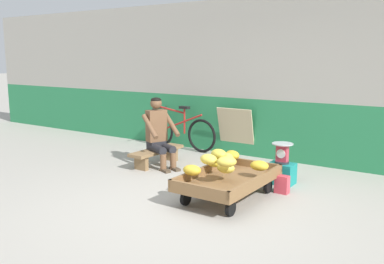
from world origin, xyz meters
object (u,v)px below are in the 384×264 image
(banana_cart, at_px, (229,181))
(weighing_scale, at_px, (282,153))
(shopping_bag, at_px, (282,184))
(bicycle_near_left, at_px, (180,131))
(sign_board, at_px, (236,132))
(vendor_seated, at_px, (159,133))
(low_bench, at_px, (157,153))
(plastic_crate, at_px, (282,173))

(banana_cart, relative_size, weighing_scale, 4.83)
(weighing_scale, height_order, shopping_bag, weighing_scale)
(bicycle_near_left, relative_size, sign_board, 1.89)
(shopping_bag, bearing_deg, vendor_seated, 174.94)
(bicycle_near_left, bearing_deg, vendor_seated, -69.32)
(low_bench, bearing_deg, vendor_seated, -24.14)
(vendor_seated, distance_m, bicycle_near_left, 1.38)
(vendor_seated, bearing_deg, shopping_bag, -5.06)
(vendor_seated, bearing_deg, plastic_crate, 5.50)
(low_bench, xyz_separation_m, vendor_seated, (0.08, -0.04, 0.37))
(plastic_crate, distance_m, sign_board, 1.89)
(vendor_seated, relative_size, sign_board, 1.30)
(banana_cart, xyz_separation_m, weighing_scale, (0.31, 1.00, 0.21))
(plastic_crate, bearing_deg, bicycle_near_left, 157.18)
(bicycle_near_left, bearing_deg, banana_cart, -42.73)
(banana_cart, bearing_deg, plastic_crate, 72.90)
(plastic_crate, xyz_separation_m, weighing_scale, (0.00, -0.00, 0.30))
(low_bench, bearing_deg, banana_cart, -24.39)
(low_bench, relative_size, vendor_seated, 0.97)
(low_bench, height_order, sign_board, sign_board)
(vendor_seated, height_order, shopping_bag, vendor_seated)
(vendor_seated, height_order, plastic_crate, vendor_seated)
(banana_cart, height_order, weighing_scale, weighing_scale)
(shopping_bag, bearing_deg, weighing_scale, 113.36)
(low_bench, relative_size, plastic_crate, 3.08)
(weighing_scale, bearing_deg, vendor_seated, -174.53)
(banana_cart, height_order, plastic_crate, banana_cart)
(plastic_crate, relative_size, sign_board, 0.41)
(plastic_crate, relative_size, bicycle_near_left, 0.22)
(low_bench, relative_size, shopping_bag, 4.62)
(vendor_seated, relative_size, shopping_bag, 4.75)
(shopping_bag, bearing_deg, sign_board, 133.98)
(banana_cart, height_order, bicycle_near_left, bicycle_near_left)
(vendor_seated, height_order, sign_board, vendor_seated)
(plastic_crate, bearing_deg, banana_cart, -107.10)
(sign_board, bearing_deg, plastic_crate, -41.33)
(weighing_scale, bearing_deg, banana_cart, -107.12)
(weighing_scale, relative_size, shopping_bag, 1.25)
(low_bench, height_order, bicycle_near_left, bicycle_near_left)
(sign_board, bearing_deg, low_bench, -118.12)
(weighing_scale, xyz_separation_m, sign_board, (-1.40, 1.24, -0.02))
(weighing_scale, bearing_deg, bicycle_near_left, 157.16)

